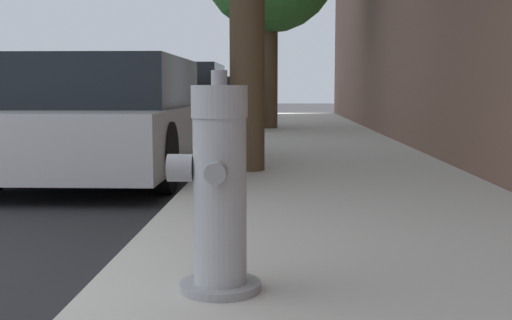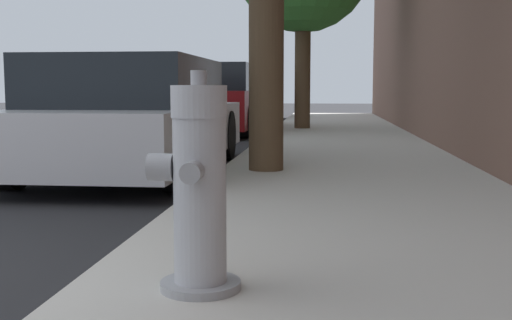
# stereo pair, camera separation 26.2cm
# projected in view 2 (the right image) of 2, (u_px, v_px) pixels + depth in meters

# --- Properties ---
(fire_hydrant) EXTENTS (0.38, 0.39, 0.90)m
(fire_hydrant) POSITION_uv_depth(u_px,v_px,m) (199.00, 191.00, 2.62)
(fire_hydrant) COLOR #97979C
(fire_hydrant) RESTS_ON sidewalk_slab
(parked_car_near) EXTENTS (1.82, 4.42, 1.28)m
(parked_car_near) POSITION_uv_depth(u_px,v_px,m) (134.00, 118.00, 7.19)
(parked_car_near) COLOR #B7B7BC
(parked_car_near) RESTS_ON ground_plane
(parked_car_mid) EXTENTS (1.80, 4.07, 1.46)m
(parked_car_mid) POSITION_uv_depth(u_px,v_px,m) (215.00, 101.00, 13.57)
(parked_car_mid) COLOR maroon
(parked_car_mid) RESTS_ON ground_plane
(parked_car_far) EXTENTS (1.72, 4.02, 1.30)m
(parked_car_far) POSITION_uv_depth(u_px,v_px,m) (249.00, 99.00, 19.45)
(parked_car_far) COLOR #4C5156
(parked_car_far) RESTS_ON ground_plane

